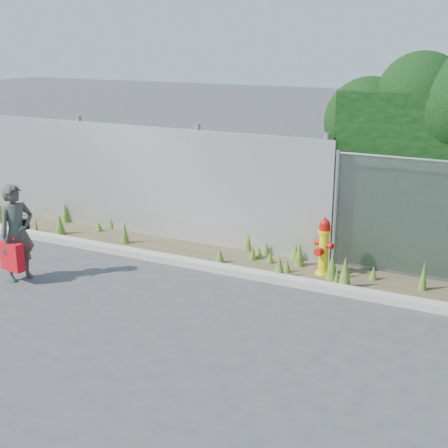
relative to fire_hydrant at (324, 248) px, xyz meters
name	(u,v)px	position (x,y,z in m)	size (l,w,h in m)	color
ground	(199,319)	(-1.05, -2.41, -0.49)	(80.00, 80.00, 0.00)	#3A3B3D
curb	(251,274)	(-1.05, -0.61, -0.43)	(16.00, 0.22, 0.12)	#A19E91
weed_strip	(271,258)	(-0.95, 0.01, -0.35)	(16.00, 1.30, 0.54)	#473B28
corrugated_fence	(129,179)	(-4.30, 0.59, 0.61)	(8.50, 0.21, 2.30)	silver
fire_hydrant	(324,248)	(0.00, 0.00, 0.00)	(0.34, 0.30, 1.02)	yellow
woman	(17,233)	(-4.44, -2.38, 0.31)	(0.59, 0.39, 1.61)	#0F604E
red_tote_bag	(12,256)	(-4.44, -2.54, -0.04)	(0.43, 0.16, 0.56)	red
black_shoulder_bag	(23,224)	(-4.43, -2.24, 0.43)	(0.21, 0.09, 0.16)	black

